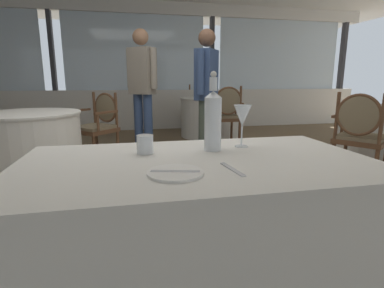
{
  "coord_description": "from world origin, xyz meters",
  "views": [
    {
      "loc": [
        -0.18,
        -2.54,
        1.06
      ],
      "look_at": [
        0.07,
        -1.37,
        0.8
      ],
      "focal_mm": 27.87,
      "sensor_mm": 36.0,
      "label": 1
    }
  ],
  "objects_px": {
    "wine_glass": "(242,117)",
    "dining_chair_3_1": "(199,103)",
    "dining_chair_0_0": "(99,121)",
    "dining_chair_1_0": "(360,131)",
    "side_plate": "(175,173)",
    "water_bottle": "(213,119)",
    "dining_chair_3_0": "(226,112)",
    "diner_person_0": "(206,89)",
    "diner_person_1": "(142,84)",
    "water_tumbler": "(145,144)"
  },
  "relations": [
    {
      "from": "wine_glass",
      "to": "dining_chair_3_1",
      "type": "height_order",
      "value": "dining_chair_3_1"
    },
    {
      "from": "dining_chair_0_0",
      "to": "dining_chair_1_0",
      "type": "height_order",
      "value": "dining_chair_1_0"
    },
    {
      "from": "side_plate",
      "to": "water_bottle",
      "type": "xyz_separation_m",
      "value": [
        0.22,
        0.32,
        0.14
      ]
    },
    {
      "from": "side_plate",
      "to": "dining_chair_3_1",
      "type": "xyz_separation_m",
      "value": [
        1.37,
        5.49,
        -0.19
      ]
    },
    {
      "from": "dining_chair_0_0",
      "to": "dining_chair_3_1",
      "type": "height_order",
      "value": "dining_chair_3_1"
    },
    {
      "from": "dining_chair_0_0",
      "to": "dining_chair_3_0",
      "type": "xyz_separation_m",
      "value": [
        1.87,
        0.46,
        0.04
      ]
    },
    {
      "from": "wine_glass",
      "to": "dining_chair_3_1",
      "type": "distance_m",
      "value": 5.22
    },
    {
      "from": "wine_glass",
      "to": "diner_person_0",
      "type": "xyz_separation_m",
      "value": [
        0.42,
        2.33,
        0.06
      ]
    },
    {
      "from": "dining_chair_3_0",
      "to": "dining_chair_3_1",
      "type": "bearing_deg",
      "value": 0.0
    },
    {
      "from": "dining_chair_3_0",
      "to": "diner_person_1",
      "type": "xyz_separation_m",
      "value": [
        -1.28,
        -0.06,
        0.44
      ]
    },
    {
      "from": "dining_chair_1_0",
      "to": "diner_person_1",
      "type": "xyz_separation_m",
      "value": [
        -2.09,
        1.83,
        0.46
      ]
    },
    {
      "from": "side_plate",
      "to": "dining_chair_3_1",
      "type": "distance_m",
      "value": 5.66
    },
    {
      "from": "wine_glass",
      "to": "dining_chair_0_0",
      "type": "relative_size",
      "value": 0.23
    },
    {
      "from": "water_tumbler",
      "to": "diner_person_1",
      "type": "bearing_deg",
      "value": 87.6
    },
    {
      "from": "wine_glass",
      "to": "diner_person_0",
      "type": "bearing_deg",
      "value": 79.66
    },
    {
      "from": "diner_person_0",
      "to": "diner_person_1",
      "type": "bearing_deg",
      "value": -9.83
    },
    {
      "from": "water_bottle",
      "to": "diner_person_0",
      "type": "bearing_deg",
      "value": 76.17
    },
    {
      "from": "dining_chair_3_0",
      "to": "wine_glass",
      "type": "bearing_deg",
      "value": 164.45
    },
    {
      "from": "side_plate",
      "to": "dining_chair_1_0",
      "type": "bearing_deg",
      "value": 36.61
    },
    {
      "from": "diner_person_1",
      "to": "dining_chair_0_0",
      "type": "bearing_deg",
      "value": -13.07
    },
    {
      "from": "dining_chair_3_0",
      "to": "diner_person_1",
      "type": "bearing_deg",
      "value": 94.2
    },
    {
      "from": "water_tumbler",
      "to": "diner_person_1",
      "type": "height_order",
      "value": "diner_person_1"
    },
    {
      "from": "wine_glass",
      "to": "diner_person_0",
      "type": "relative_size",
      "value": 0.12
    },
    {
      "from": "water_bottle",
      "to": "dining_chair_3_0",
      "type": "bearing_deg",
      "value": 70.75
    },
    {
      "from": "water_tumbler",
      "to": "dining_chair_3_1",
      "type": "height_order",
      "value": "dining_chair_3_1"
    },
    {
      "from": "dining_chair_3_1",
      "to": "water_tumbler",
      "type": "bearing_deg",
      "value": -14.49
    },
    {
      "from": "wine_glass",
      "to": "side_plate",
      "type": "bearing_deg",
      "value": -136.28
    },
    {
      "from": "wine_glass",
      "to": "dining_chair_3_0",
      "type": "bearing_deg",
      "value": 73.14
    },
    {
      "from": "dining_chair_0_0",
      "to": "dining_chair_3_1",
      "type": "bearing_deg",
      "value": -175.77
    },
    {
      "from": "wine_glass",
      "to": "dining_chair_1_0",
      "type": "height_order",
      "value": "same"
    },
    {
      "from": "water_bottle",
      "to": "dining_chair_0_0",
      "type": "bearing_deg",
      "value": 105.88
    },
    {
      "from": "diner_person_0",
      "to": "wine_glass",
      "type": "bearing_deg",
      "value": 113.49
    },
    {
      "from": "side_plate",
      "to": "diner_person_0",
      "type": "bearing_deg",
      "value": 73.3
    },
    {
      "from": "dining_chair_1_0",
      "to": "dining_chair_3_0",
      "type": "height_order",
      "value": "dining_chair_3_0"
    },
    {
      "from": "dining_chair_3_0",
      "to": "diner_person_1",
      "type": "relative_size",
      "value": 0.55
    },
    {
      "from": "water_bottle",
      "to": "diner_person_1",
      "type": "bearing_deg",
      "value": 93.33
    },
    {
      "from": "wine_glass",
      "to": "water_tumbler",
      "type": "bearing_deg",
      "value": -174.89
    },
    {
      "from": "dining_chair_3_1",
      "to": "diner_person_1",
      "type": "bearing_deg",
      "value": -31.48
    },
    {
      "from": "wine_glass",
      "to": "dining_chair_1_0",
      "type": "distance_m",
      "value": 2.16
    },
    {
      "from": "water_tumbler",
      "to": "dining_chair_3_1",
      "type": "xyz_separation_m",
      "value": [
        1.46,
        5.16,
        -0.22
      ]
    },
    {
      "from": "dining_chair_1_0",
      "to": "diner_person_1",
      "type": "relative_size",
      "value": 0.54
    },
    {
      "from": "side_plate",
      "to": "water_bottle",
      "type": "bearing_deg",
      "value": 55.25
    },
    {
      "from": "water_bottle",
      "to": "diner_person_1",
      "type": "distance_m",
      "value": 3.11
    },
    {
      "from": "side_plate",
      "to": "wine_glass",
      "type": "distance_m",
      "value": 0.55
    },
    {
      "from": "dining_chair_1_0",
      "to": "side_plate",
      "type": "bearing_deg",
      "value": -177.87
    },
    {
      "from": "diner_person_1",
      "to": "wine_glass",
      "type": "bearing_deg",
      "value": 49.41
    },
    {
      "from": "dining_chair_3_1",
      "to": "diner_person_0",
      "type": "distance_m",
      "value": 2.88
    },
    {
      "from": "water_bottle",
      "to": "dining_chair_0_0",
      "type": "xyz_separation_m",
      "value": [
        -0.77,
        2.7,
        -0.35
      ]
    },
    {
      "from": "dining_chair_0_0",
      "to": "diner_person_0",
      "type": "bearing_deg",
      "value": 118.33
    },
    {
      "from": "dining_chair_1_0",
      "to": "wine_glass",
      "type": "bearing_deg",
      "value": -179.63
    }
  ]
}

